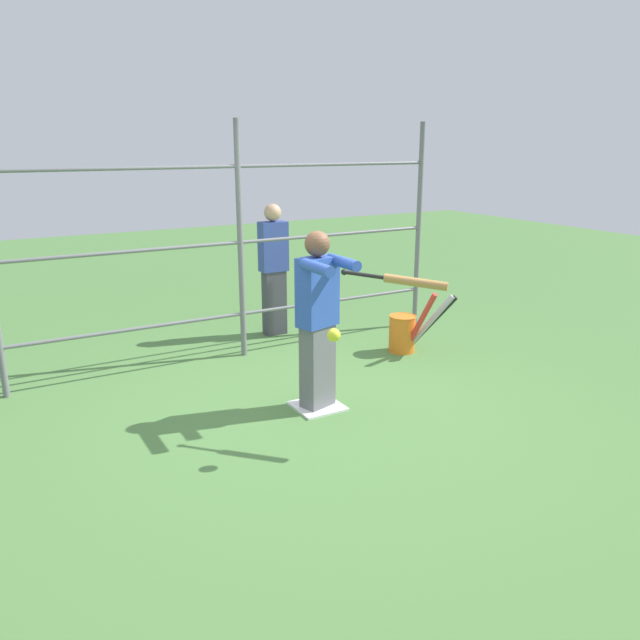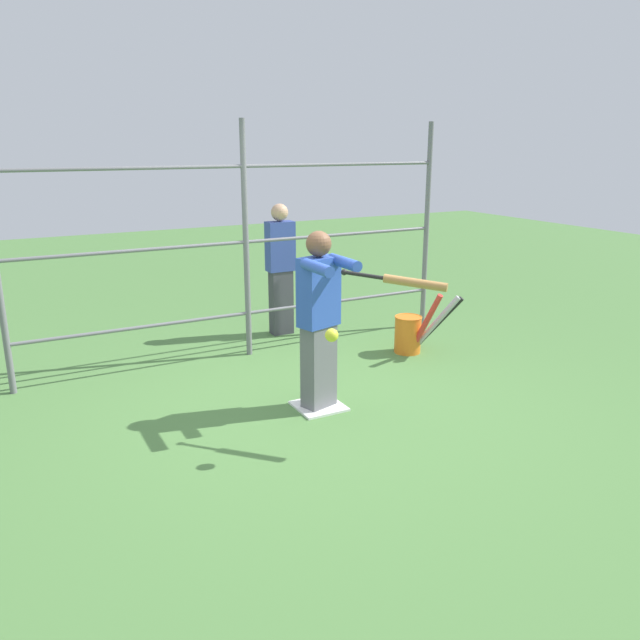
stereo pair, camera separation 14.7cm
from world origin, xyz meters
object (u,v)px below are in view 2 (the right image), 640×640
(batter, at_px, (320,316))
(bat_bucket, at_px, (412,332))
(softball_in_flight, at_px, (332,335))
(bystander_behind_fence, at_px, (281,268))
(baseball_bat_swinging, at_px, (406,281))

(batter, xyz_separation_m, bat_bucket, (-1.58, -0.82, -0.59))
(batter, height_order, softball_in_flight, batter)
(bat_bucket, xyz_separation_m, bystander_behind_fence, (0.95, -1.33, 0.57))
(softball_in_flight, bearing_deg, bat_bucket, -140.24)
(baseball_bat_swinging, height_order, bystander_behind_fence, bystander_behind_fence)
(baseball_bat_swinging, xyz_separation_m, bat_bucket, (-1.26, -1.57, -0.99))
(softball_in_flight, height_order, bystander_behind_fence, bystander_behind_fence)
(batter, distance_m, bat_bucket, 1.87)
(bystander_behind_fence, bearing_deg, bat_bucket, 125.48)
(batter, bearing_deg, bat_bucket, -152.52)
(baseball_bat_swinging, bearing_deg, softball_in_flight, -0.97)
(baseball_bat_swinging, height_order, bat_bucket, baseball_bat_swinging)
(batter, bearing_deg, bystander_behind_fence, -106.34)
(batter, relative_size, softball_in_flight, 15.92)
(softball_in_flight, bearing_deg, bystander_behind_fence, -107.82)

